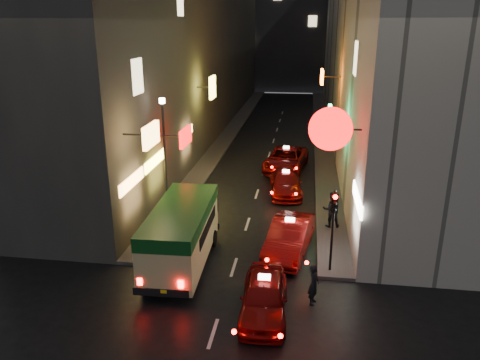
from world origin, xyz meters
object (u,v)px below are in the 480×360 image
at_px(pedestrian_crossing, 314,282).
at_px(lamp_post, 165,151).
at_px(minibus, 181,229).
at_px(traffic_light, 334,214).
at_px(taxi_near, 264,294).

relative_size(pedestrian_crossing, lamp_post, 0.28).
height_order(minibus, traffic_light, traffic_light).
bearing_deg(lamp_post, taxi_near, -52.87).
relative_size(traffic_light, lamp_post, 0.56).
height_order(taxi_near, pedestrian_crossing, taxi_near).
xyz_separation_m(minibus, pedestrian_crossing, (5.49, -2.13, -0.78)).
height_order(traffic_light, lamp_post, lamp_post).
relative_size(minibus, lamp_post, 1.00).
height_order(minibus, lamp_post, lamp_post).
height_order(taxi_near, traffic_light, traffic_light).
distance_m(taxi_near, lamp_post, 9.99).
bearing_deg(taxi_near, lamp_post, 127.13).
bearing_deg(lamp_post, traffic_light, -28.91).
height_order(taxi_near, lamp_post, lamp_post).
xyz_separation_m(pedestrian_crossing, traffic_light, (0.70, 2.20, 1.80)).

